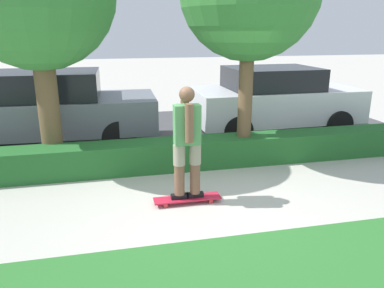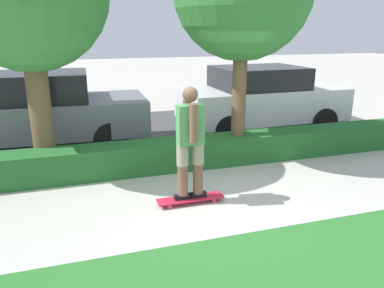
% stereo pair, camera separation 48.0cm
% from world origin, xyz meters
% --- Properties ---
extents(ground_plane, '(60.00, 60.00, 0.00)m').
position_xyz_m(ground_plane, '(0.00, 0.00, 0.00)').
color(ground_plane, '#BCB7AD').
extents(street_asphalt, '(12.32, 5.00, 0.01)m').
position_xyz_m(street_asphalt, '(0.00, 4.20, 0.00)').
color(street_asphalt, '#474749').
rests_on(street_asphalt, ground_plane).
extents(hedge_row, '(12.32, 0.60, 0.54)m').
position_xyz_m(hedge_row, '(0.00, 1.60, 0.27)').
color(hedge_row, '#236028').
rests_on(hedge_row, ground_plane).
extents(skateboard, '(1.02, 0.24, 0.08)m').
position_xyz_m(skateboard, '(-0.32, 0.07, 0.07)').
color(skateboard, red).
rests_on(skateboard, ground_plane).
extents(skater_person, '(0.50, 0.43, 1.69)m').
position_xyz_m(skater_person, '(-0.32, 0.07, 0.98)').
color(skater_person, black).
rests_on(skater_person, skateboard).
extents(parked_car_front, '(4.55, 1.92, 1.67)m').
position_xyz_m(parked_car_front, '(-2.66, 3.56, 0.87)').
color(parked_car_front, slate).
rests_on(parked_car_front, ground_plane).
extents(parked_car_middle, '(4.11, 1.95, 1.64)m').
position_xyz_m(parked_car_middle, '(2.63, 3.58, 0.86)').
color(parked_car_middle, silver).
rests_on(parked_car_middle, ground_plane).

